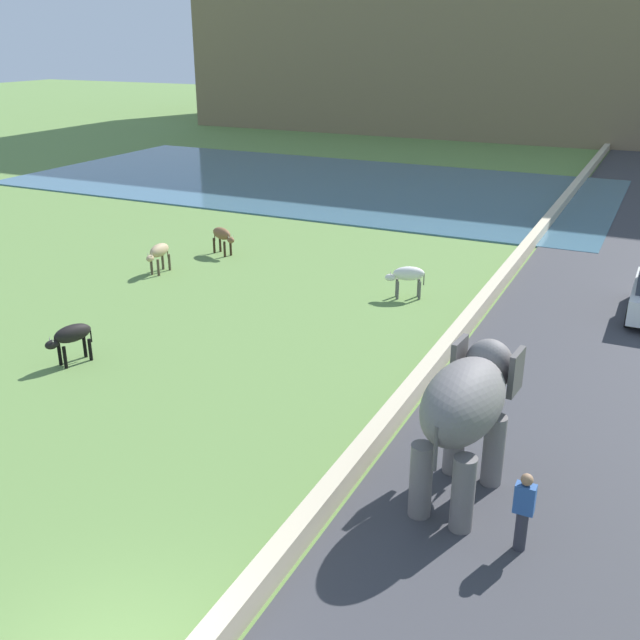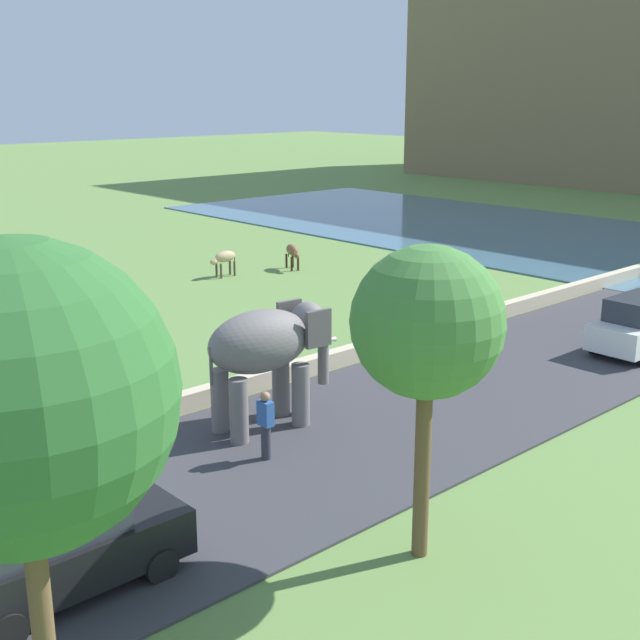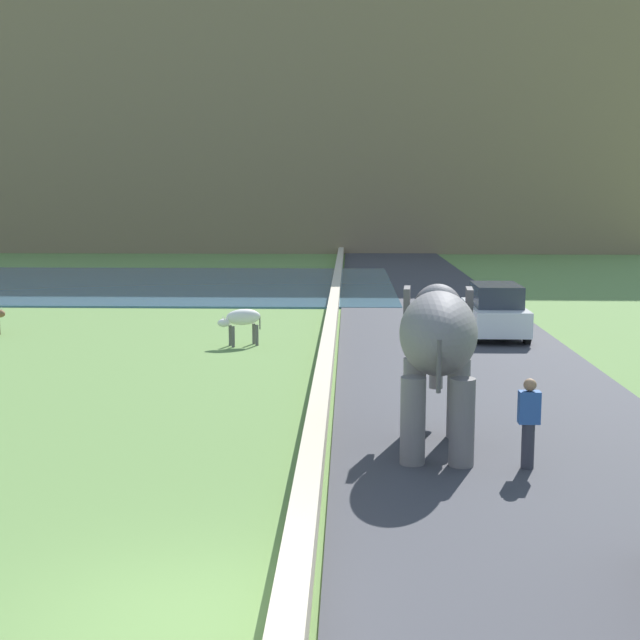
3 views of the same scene
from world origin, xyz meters
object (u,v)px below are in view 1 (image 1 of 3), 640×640
object	(u,v)px
person_beside_elephant	(523,511)
cow_brown	(222,235)
cow_tan	(159,252)
cow_black	(71,336)
cow_white	(407,275)
elephant	(467,406)

from	to	relation	value
person_beside_elephant	cow_brown	world-z (taller)	person_beside_elephant
person_beside_elephant	cow_tan	world-z (taller)	person_beside_elephant
cow_black	cow_tan	bearing A→B (deg)	110.76
person_beside_elephant	cow_white	distance (m)	13.62
cow_white	cow_tan	distance (m)	9.74
person_beside_elephant	cow_white	bearing A→B (deg)	118.03
cow_black	cow_brown	size ratio (longest dim) A/B	1.01
person_beside_elephant	cow_tan	distance (m)	19.21
person_beside_elephant	cow_black	xyz separation A→B (m)	(-13.04, 2.71, -0.04)
person_beside_elephant	cow_tan	xyz separation A→B (m)	(-16.03, 10.59, -0.04)
elephant	cow_tan	distance (m)	17.37
elephant	cow_tan	size ratio (longest dim) A/B	2.52
cow_black	cow_tan	size ratio (longest dim) A/B	1.01
cow_white	cow_tan	size ratio (longest dim) A/B	1.00
cow_brown	cow_tan	bearing A→B (deg)	-104.59
person_beside_elephant	cow_tan	size ratio (longest dim) A/B	1.16
person_beside_elephant	cow_black	size ratio (longest dim) A/B	1.15
elephant	person_beside_elephant	bearing A→B (deg)	-40.88
elephant	cow_white	xyz separation A→B (m)	(-4.96, 10.78, -1.20)
cow_white	cow_tan	xyz separation A→B (m)	(-9.63, -1.43, 0.00)
person_beside_elephant	cow_black	bearing A→B (deg)	168.27
person_beside_elephant	cow_brown	xyz separation A→B (m)	(-15.19, 13.81, -0.04)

